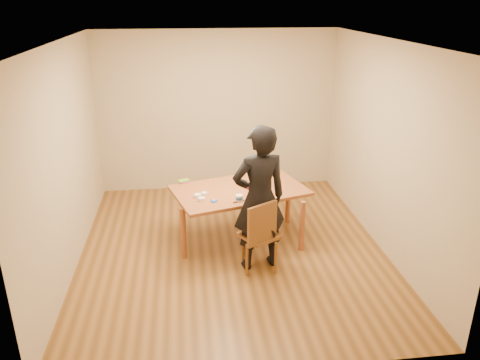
{
  "coord_description": "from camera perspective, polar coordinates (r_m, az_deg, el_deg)",
  "views": [
    {
      "loc": [
        -0.57,
        -5.51,
        3.19
      ],
      "look_at": [
        0.14,
        0.23,
        0.9
      ],
      "focal_mm": 35.0,
      "sensor_mm": 36.0,
      "label": 1
    }
  ],
  "objects": [
    {
      "name": "frosting_tub",
      "position": [
        5.94,
        -0.1,
        -2.2
      ],
      "size": [
        0.09,
        0.09,
        0.08
      ],
      "primitive_type": "cylinder",
      "color": "white",
      "rests_on": "dining_table"
    },
    {
      "name": "dining_chair",
      "position": [
        5.77,
        2.37,
        -6.73
      ],
      "size": [
        0.57,
        0.57,
        0.04
      ],
      "primitive_type": "cube",
      "rotation": [
        0.0,
        0.0,
        0.53
      ],
      "color": "brown",
      "rests_on": "floor"
    },
    {
      "name": "frosting_dollop",
      "position": [
        5.94,
        -3.2,
        -2.45
      ],
      "size": [
        0.04,
        0.04,
        0.02
      ],
      "primitive_type": "ellipsoid",
      "color": "white",
      "rests_on": "frosting_lid"
    },
    {
      "name": "cake",
      "position": [
        6.35,
        2.18,
        -0.37
      ],
      "size": [
        0.24,
        0.24,
        0.08
      ],
      "primitive_type": "cylinder",
      "color": "white",
      "rests_on": "cake_plate"
    },
    {
      "name": "cake_plate",
      "position": [
        6.37,
        2.17,
        -0.79
      ],
      "size": [
        0.32,
        0.32,
        0.02
      ],
      "primitive_type": "cylinder",
      "color": "red",
      "rests_on": "dining_table"
    },
    {
      "name": "dining_table",
      "position": [
        6.33,
        -0.06,
        -1.27
      ],
      "size": [
        1.95,
        1.47,
        0.04
      ],
      "primitive_type": "cube",
      "rotation": [
        0.0,
        0.0,
        0.28
      ],
      "color": "brown",
      "rests_on": "floor"
    },
    {
      "name": "frosting_dome",
      "position": [
        6.33,
        2.19,
        0.06
      ],
      "size": [
        0.23,
        0.23,
        0.03
      ],
      "primitive_type": "ellipsoid",
      "color": "white",
      "rests_on": "cake"
    },
    {
      "name": "ramekin_green",
      "position": [
        5.97,
        -4.72,
        -2.34
      ],
      "size": [
        0.09,
        0.09,
        0.04
      ],
      "primitive_type": "cylinder",
      "color": "white",
      "rests_on": "dining_table"
    },
    {
      "name": "frosting_lid",
      "position": [
        5.95,
        -3.2,
        -2.57
      ],
      "size": [
        0.09,
        0.09,
        0.01
      ],
      "primitive_type": "cylinder",
      "color": "#173998",
      "rests_on": "dining_table"
    },
    {
      "name": "candy_box_pink",
      "position": [
        6.57,
        -6.84,
        -0.25
      ],
      "size": [
        0.13,
        0.08,
        0.02
      ],
      "primitive_type": "cube",
      "rotation": [
        0.0,
        0.0,
        0.19
      ],
      "color": "#EB37C1",
      "rests_on": "dining_table"
    },
    {
      "name": "ramekin_yellow",
      "position": [
        6.14,
        -4.37,
        -1.66
      ],
      "size": [
        0.07,
        0.07,
        0.04
      ],
      "primitive_type": "cylinder",
      "color": "white",
      "rests_on": "dining_table"
    },
    {
      "name": "ramekin_multi",
      "position": [
        6.07,
        -5.2,
        -1.93
      ],
      "size": [
        0.09,
        0.09,
        0.04
      ],
      "primitive_type": "cylinder",
      "color": "white",
      "rests_on": "dining_table"
    },
    {
      "name": "candy_box_green",
      "position": [
        6.56,
        -6.89,
        -0.08
      ],
      "size": [
        0.16,
        0.12,
        0.02
      ],
      "primitive_type": "cube",
      "rotation": [
        0.0,
        0.0,
        0.38
      ],
      "color": "#1C9A23",
      "rests_on": "candy_box_pink"
    },
    {
      "name": "person",
      "position": [
        5.61,
        2.37,
        -2.31
      ],
      "size": [
        0.74,
        0.56,
        1.83
      ],
      "primitive_type": "imported",
      "rotation": [
        0.0,
        0.0,
        3.34
      ],
      "color": "black",
      "rests_on": "floor"
    },
    {
      "name": "spatula",
      "position": [
        5.93,
        -0.15,
        -2.63
      ],
      "size": [
        0.16,
        0.08,
        0.01
      ],
      "primitive_type": "cube",
      "rotation": [
        0.0,
        0.0,
        0.43
      ],
      "color": "black",
      "rests_on": "dining_table"
    },
    {
      "name": "room_shell",
      "position": [
        6.16,
        -1.39,
        4.23
      ],
      "size": [
        4.0,
        4.5,
        2.7
      ],
      "color": "brown",
      "rests_on": "ground"
    }
  ]
}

